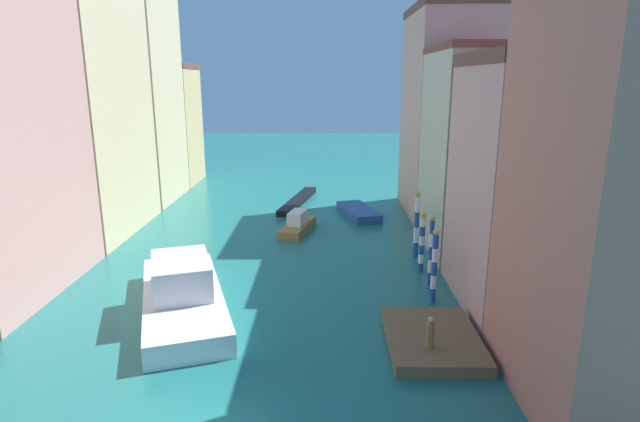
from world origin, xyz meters
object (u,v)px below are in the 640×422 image
(vaporetto_white, at_px, (183,293))
(motorboat_1, at_px, (298,224))
(gondola_black, at_px, (298,201))
(waterfront_dock, at_px, (433,339))
(mooring_pole_2, at_px, (422,241))
(mooring_pole_0, at_px, (434,265))
(mooring_pole_1, at_px, (431,250))
(mooring_pole_3, at_px, (417,224))
(person_on_dock, at_px, (430,333))
(motorboat_0, at_px, (358,212))

(vaporetto_white, relative_size, motorboat_1, 2.14)
(gondola_black, bearing_deg, waterfront_dock, -74.31)
(mooring_pole_2, bearing_deg, gondola_black, 115.77)
(waterfront_dock, bearing_deg, mooring_pole_0, 78.75)
(waterfront_dock, xyz_separation_m, mooring_pole_1, (1.22, 7.11, 1.88))
(mooring_pole_1, height_order, mooring_pole_3, mooring_pole_3)
(mooring_pole_2, distance_m, vaporetto_white, 14.77)
(mooring_pole_3, bearing_deg, vaporetto_white, -147.69)
(motorboat_1, bearing_deg, vaporetto_white, -109.57)
(waterfront_dock, height_order, vaporetto_white, vaporetto_white)
(mooring_pole_1, relative_size, motorboat_1, 0.77)
(waterfront_dock, distance_m, gondola_black, 28.58)
(person_on_dock, height_order, gondola_black, person_on_dock)
(mooring_pole_0, bearing_deg, mooring_pole_1, 83.54)
(gondola_black, xyz_separation_m, motorboat_0, (5.68, -4.64, 0.09))
(waterfront_dock, bearing_deg, person_on_dock, -108.32)
(mooring_pole_0, bearing_deg, gondola_black, 110.94)
(motorboat_1, bearing_deg, person_on_dock, -70.52)
(mooring_pole_3, bearing_deg, mooring_pole_0, -91.96)
(mooring_pole_3, relative_size, motorboat_0, 0.72)
(vaporetto_white, bearing_deg, mooring_pole_2, 23.53)
(waterfront_dock, xyz_separation_m, motorboat_1, (-7.22, 18.03, 0.29))
(mooring_pole_0, height_order, mooring_pole_2, mooring_pole_0)
(mooring_pole_2, xyz_separation_m, vaporetto_white, (-13.51, -5.88, -1.01))
(mooring_pole_3, bearing_deg, motorboat_1, 144.40)
(gondola_black, bearing_deg, person_on_dock, -75.71)
(mooring_pole_1, xyz_separation_m, gondola_black, (-8.95, 20.40, -1.90))
(vaporetto_white, bearing_deg, waterfront_dock, -15.21)
(mooring_pole_0, xyz_separation_m, mooring_pole_2, (0.12, 4.45, -0.11))
(waterfront_dock, relative_size, gondola_black, 0.52)
(mooring_pole_2, distance_m, motorboat_0, 14.06)
(motorboat_1, bearing_deg, motorboat_0, 43.07)
(mooring_pole_3, xyz_separation_m, motorboat_0, (-3.25, 10.87, -2.00))
(mooring_pole_3, bearing_deg, gondola_black, 119.94)
(mooring_pole_0, bearing_deg, mooring_pole_2, 88.40)
(mooring_pole_2, height_order, mooring_pole_3, mooring_pole_3)
(mooring_pole_1, distance_m, motorboat_1, 13.89)
(mooring_pole_0, bearing_deg, waterfront_dock, -101.25)
(mooring_pole_1, relative_size, gondola_black, 0.39)
(mooring_pole_1, relative_size, vaporetto_white, 0.36)
(person_on_dock, relative_size, mooring_pole_1, 0.34)
(mooring_pole_1, bearing_deg, person_on_dock, -101.02)
(mooring_pole_1, bearing_deg, gondola_black, 113.68)
(mooring_pole_1, bearing_deg, mooring_pole_0, -96.46)
(vaporetto_white, bearing_deg, mooring_pole_3, 32.31)
(person_on_dock, distance_m, mooring_pole_2, 10.63)
(vaporetto_white, distance_m, gondola_black, 24.60)
(mooring_pole_0, bearing_deg, motorboat_1, 121.74)
(waterfront_dock, relative_size, motorboat_0, 0.88)
(motorboat_0, bearing_deg, mooring_pole_2, -77.03)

